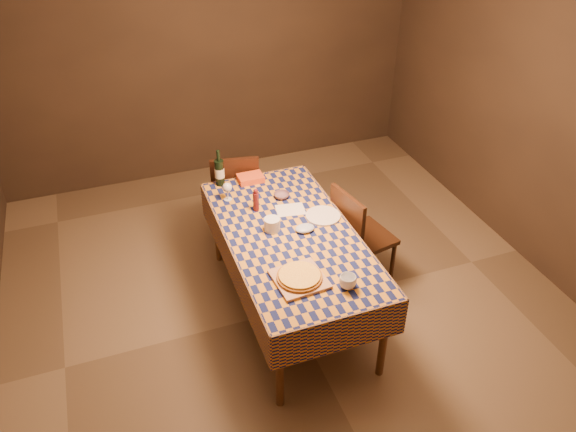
{
  "coord_description": "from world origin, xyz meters",
  "views": [
    {
      "loc": [
        -1.16,
        -3.12,
        3.26
      ],
      "look_at": [
        0.0,
        0.05,
        0.9
      ],
      "focal_mm": 35.0,
      "sensor_mm": 36.0,
      "label": 1
    }
  ],
  "objects": [
    {
      "name": "chair_far",
      "position": [
        -0.13,
        1.08,
        0.52
      ],
      "size": [
        0.49,
        0.5,
        0.93
      ],
      "color": "black",
      "rests_on": "ground"
    },
    {
      "name": "pepper_mill",
      "position": [
        -0.14,
        0.39,
        0.86
      ],
      "size": [
        0.05,
        0.05,
        0.19
      ],
      "color": "#531316",
      "rests_on": "dining_table"
    },
    {
      "name": "bowl",
      "position": [
        0.11,
        0.49,
        0.79
      ],
      "size": [
        0.16,
        0.16,
        0.04
      ],
      "primitive_type": "imported",
      "rotation": [
        0.0,
        0.0,
        -0.41
      ],
      "color": "#684A57",
      "rests_on": "dining_table"
    },
    {
      "name": "white_plate",
      "position": [
        0.32,
        0.12,
        0.78
      ],
      "size": [
        0.28,
        0.28,
        0.02
      ],
      "primitive_type": "cylinder",
      "rotation": [
        0.0,
        0.0,
        -0.04
      ],
      "color": "silver",
      "rests_on": "dining_table"
    },
    {
      "name": "flour_patch",
      "position": [
        0.11,
        0.3,
        0.77
      ],
      "size": [
        0.25,
        0.2,
        0.0
      ],
      "primitive_type": "cube",
      "rotation": [
        0.0,
        0.0,
        -0.16
      ],
      "color": "silver",
      "rests_on": "dining_table"
    },
    {
      "name": "deli_tub",
      "position": [
        -0.11,
        0.1,
        0.82
      ],
      "size": [
        0.15,
        0.15,
        0.1
      ],
      "primitive_type": "cylinder",
      "rotation": [
        0.0,
        0.0,
        0.27
      ],
      "color": "silver",
      "rests_on": "dining_table"
    },
    {
      "name": "dining_table",
      "position": [
        0.0,
        0.0,
        0.69
      ],
      "size": [
        0.94,
        1.84,
        0.77
      ],
      "color": "brown",
      "rests_on": "ground"
    },
    {
      "name": "cutting_board",
      "position": [
        -0.12,
        -0.5,
        0.78
      ],
      "size": [
        0.35,
        0.35,
        0.02
      ],
      "primitive_type": "cube",
      "rotation": [
        0.0,
        0.0,
        0.07
      ],
      "color": "#B57D55",
      "rests_on": "dining_table"
    },
    {
      "name": "chair_right",
      "position": [
        0.63,
        0.13,
        0.52
      ],
      "size": [
        0.5,
        0.49,
        0.93
      ],
      "color": "black",
      "rests_on": "ground"
    },
    {
      "name": "wine_glass",
      "position": [
        -0.31,
        0.61,
        0.88
      ],
      "size": [
        0.08,
        0.08,
        0.15
      ],
      "color": "silver",
      "rests_on": "dining_table"
    },
    {
      "name": "wine_bottle",
      "position": [
        -0.31,
        0.86,
        0.89
      ],
      "size": [
        0.1,
        0.1,
        0.32
      ],
      "color": "black",
      "rests_on": "dining_table"
    },
    {
      "name": "flour_bag",
      "position": [
        0.12,
        0.0,
        0.79
      ],
      "size": [
        0.17,
        0.14,
        0.04
      ],
      "primitive_type": "ellipsoid",
      "rotation": [
        0.0,
        0.0,
        0.24
      ],
      "color": "#A4B7D2",
      "rests_on": "dining_table"
    },
    {
      "name": "tumbler",
      "position": [
        0.15,
        -0.67,
        0.82
      ],
      "size": [
        0.12,
        0.12,
        0.09
      ],
      "primitive_type": "imported",
      "rotation": [
        0.0,
        0.0,
        -0.08
      ],
      "color": "white",
      "rests_on": "dining_table"
    },
    {
      "name": "room",
      "position": [
        0.0,
        0.0,
        1.35
      ],
      "size": [
        5.0,
        5.1,
        2.7
      ],
      "color": "brown",
      "rests_on": "ground"
    },
    {
      "name": "takeout_container",
      "position": [
        -0.06,
        0.83,
        0.8
      ],
      "size": [
        0.21,
        0.15,
        0.05
      ],
      "primitive_type": "cube",
      "rotation": [
        0.0,
        0.0,
        0.01
      ],
      "color": "#D44A1C",
      "rests_on": "dining_table"
    },
    {
      "name": "pizza",
      "position": [
        -0.12,
        -0.5,
        0.81
      ],
      "size": [
        0.37,
        0.37,
        0.03
      ],
      "color": "#935518",
      "rests_on": "cutting_board"
    }
  ]
}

